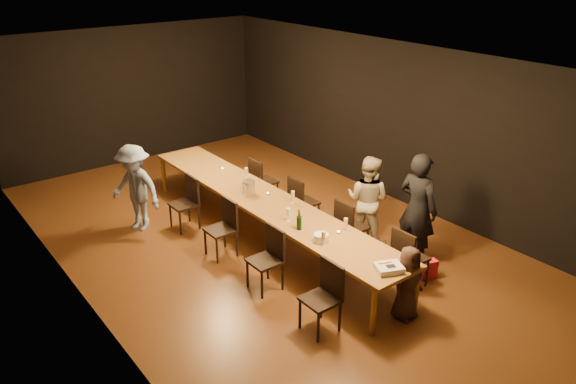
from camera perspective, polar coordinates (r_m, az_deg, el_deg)
ground at (r=9.49m, az=-2.37°, el=-4.84°), size 10.00×10.00×0.00m
room_shell at (r=8.69m, az=-2.60°, el=7.28°), size 6.04×10.04×3.02m
table at (r=9.18m, az=-2.44°, el=-0.99°), size 0.90×6.00×0.75m
chair_right_0 at (r=8.24m, az=12.34°, el=-6.47°), size 0.42×0.42×0.93m
chair_right_1 at (r=8.94m, az=6.53°, el=-3.51°), size 0.42×0.42×0.93m
chair_right_2 at (r=9.74m, az=1.65°, el=-0.98°), size 0.42×0.42×0.93m
chair_right_3 at (r=10.62m, az=-2.45°, el=1.16°), size 0.42×0.42×0.93m
chair_left_0 at (r=7.19m, az=3.29°, el=-10.79°), size 0.42×0.42×0.93m
chair_left_1 at (r=7.98m, az=-2.38°, el=-6.94°), size 0.42×0.42×0.93m
chair_left_2 at (r=8.87m, az=-6.90°, el=-3.77°), size 0.42×0.42×0.93m
chair_left_3 at (r=9.82m, az=-10.55°, el=-1.18°), size 0.42×0.42×0.93m
woman_birthday at (r=8.70m, az=13.03°, el=-1.68°), size 0.50×0.69×1.78m
woman_tan at (r=9.21m, az=8.10°, el=-0.79°), size 0.80×0.89×1.50m
man_blue at (r=9.88m, az=-15.25°, el=0.39°), size 0.92×1.13×1.53m
child at (r=7.54m, az=12.04°, el=-9.04°), size 0.53×0.37×1.03m
gift_bag_red at (r=8.62m, az=14.05°, el=-7.64°), size 0.28×0.21×0.30m
gift_bag_blue at (r=8.82m, az=11.79°, el=-6.72°), size 0.24×0.18×0.28m
birthday_cake at (r=7.29m, az=10.21°, el=-7.60°), size 0.41×0.38×0.08m
plate_stack at (r=7.84m, az=3.38°, el=-4.67°), size 0.27×0.27×0.12m
champagne_bottle at (r=8.11m, az=1.14°, el=-2.81°), size 0.09×0.09×0.32m
ice_bucket at (r=9.30m, az=-4.03°, el=0.45°), size 0.26×0.26×0.24m
wineglass_0 at (r=7.74m, az=3.63°, el=-4.70°), size 0.06×0.06×0.21m
wineglass_1 at (r=8.13m, az=5.88°, el=-3.33°), size 0.06×0.06×0.21m
wineglass_2 at (r=8.38m, az=0.05°, el=-2.32°), size 0.06×0.06×0.21m
wineglass_3 at (r=8.97m, az=0.49°, el=-0.51°), size 0.06×0.06×0.21m
wineglass_4 at (r=9.24m, az=-4.39°, el=0.16°), size 0.06×0.06×0.21m
wineglass_5 at (r=9.94m, az=-4.27°, el=1.91°), size 0.06×0.06×0.21m
tealight_near at (r=8.10m, az=5.15°, el=-4.11°), size 0.05×0.05×0.03m
tealight_mid at (r=9.30m, az=-2.06°, el=-0.19°), size 0.05×0.05×0.03m
tealight_far at (r=10.42m, az=-6.69°, el=2.33°), size 0.05×0.05×0.03m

